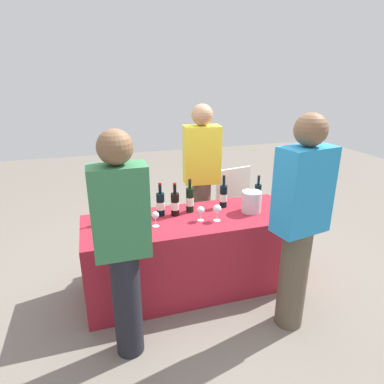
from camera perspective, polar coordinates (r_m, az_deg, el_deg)
name	(u,v)px	position (r m, az deg, el deg)	size (l,w,h in m)	color
ground_plane	(192,285)	(3.40, 0.00, -15.75)	(12.00, 12.00, 0.00)	slate
tasting_table	(192,253)	(3.20, 0.00, -10.42)	(1.96, 0.71, 0.73)	maroon
wine_bottle_0	(112,209)	(2.99, -13.61, -2.93)	(0.07, 0.07, 0.32)	black
wine_bottle_1	(125,206)	(3.06, -11.46, -2.33)	(0.08, 0.08, 0.32)	black
wine_bottle_2	(139,209)	(2.97, -9.04, -2.92)	(0.07, 0.07, 0.31)	black
wine_bottle_3	(160,204)	(3.06, -5.45, -2.05)	(0.08, 0.08, 0.32)	black
wine_bottle_4	(175,204)	(3.05, -2.94, -2.06)	(0.08, 0.08, 0.32)	black
wine_bottle_5	(190,200)	(3.12, -0.38, -1.34)	(0.07, 0.07, 0.32)	black
wine_bottle_6	(223,196)	(3.25, 5.43, -0.67)	(0.07, 0.07, 0.32)	black
wine_bottle_7	(258,195)	(3.31, 11.23, -0.54)	(0.07, 0.07, 0.32)	black
wine_glass_0	(116,219)	(2.82, -12.95, -4.61)	(0.07, 0.07, 0.15)	silver
wine_glass_1	(133,221)	(2.78, -10.06, -5.00)	(0.07, 0.07, 0.13)	silver
wine_glass_2	(142,218)	(2.85, -8.61, -4.42)	(0.07, 0.07, 0.13)	silver
wine_glass_3	(155,216)	(2.85, -6.32, -4.09)	(0.06, 0.06, 0.14)	silver
wine_glass_4	(201,211)	(2.94, 1.51, -3.21)	(0.07, 0.07, 0.14)	silver
wine_glass_5	(217,209)	(2.94, 4.37, -3.01)	(0.08, 0.08, 0.15)	silver
ice_bucket	(251,202)	(3.18, 10.20, -1.63)	(0.19, 0.19, 0.20)	silver
server_pouring	(202,175)	(3.66, 1.67, 2.99)	(0.41, 0.25, 1.68)	brown
guest_0	(122,242)	(2.28, -11.89, -8.35)	(0.37, 0.22, 1.67)	black
guest_1	(300,220)	(2.61, 18.09, -4.56)	(0.44, 0.29, 1.73)	brown
menu_board	(232,203)	(4.15, 6.98, -1.94)	(0.48, 0.03, 0.90)	white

